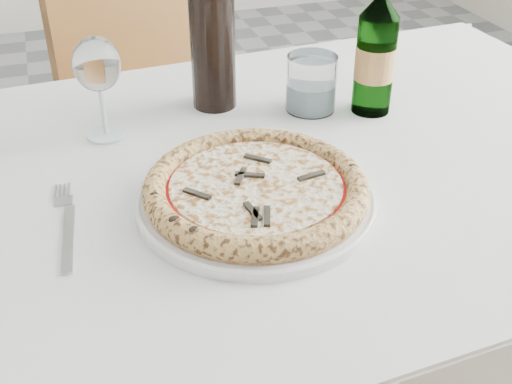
% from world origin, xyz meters
% --- Properties ---
extents(dining_table, '(1.48, 0.93, 0.76)m').
position_xyz_m(dining_table, '(0.23, -0.04, 0.67)').
color(dining_table, brown).
rests_on(dining_table, floor).
extents(chair_far, '(0.54, 0.54, 0.93)m').
position_xyz_m(chair_far, '(0.23, 0.70, 0.53)').
color(chair_far, brown).
rests_on(chair_far, floor).
extents(plate, '(0.32, 0.32, 0.02)m').
position_xyz_m(plate, '(0.23, -0.14, 0.76)').
color(plate, white).
rests_on(plate, dining_table).
extents(pizza, '(0.30, 0.30, 0.03)m').
position_xyz_m(pizza, '(0.23, -0.14, 0.78)').
color(pizza, tan).
rests_on(pizza, plate).
extents(fork, '(0.03, 0.20, 0.00)m').
position_xyz_m(fork, '(-0.01, -0.11, 0.76)').
color(fork, '#A2A3A6').
rests_on(fork, dining_table).
extents(wine_glass, '(0.07, 0.07, 0.16)m').
position_xyz_m(wine_glass, '(0.07, 0.12, 0.87)').
color(wine_glass, silver).
rests_on(wine_glass, dining_table).
extents(tumbler, '(0.08, 0.08, 0.09)m').
position_xyz_m(tumbler, '(0.41, 0.11, 0.80)').
color(tumbler, silver).
rests_on(tumbler, dining_table).
extents(beer_bottle, '(0.07, 0.07, 0.25)m').
position_xyz_m(beer_bottle, '(0.51, 0.07, 0.86)').
color(beer_bottle, '#2E6328').
rests_on(beer_bottle, dining_table).
extents(wine_bottle, '(0.07, 0.07, 0.31)m').
position_xyz_m(wine_bottle, '(0.26, 0.18, 0.89)').
color(wine_bottle, black).
rests_on(wine_bottle, dining_table).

